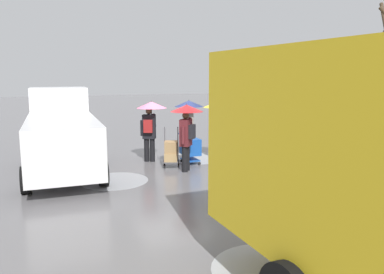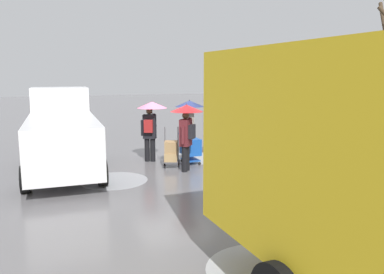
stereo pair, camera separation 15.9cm
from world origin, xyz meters
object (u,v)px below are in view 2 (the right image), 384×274
Objects in this scene: pedestrian_black_side at (186,122)px; pedestrian_far_side at (219,116)px; hand_dolly_boxes at (171,152)px; pedestrian_white_side at (189,115)px; cargo_van_parked_right at (62,135)px; pedestrian_pink_side at (151,117)px; shopping_cart_vendor at (190,147)px; street_lamp at (303,96)px.

pedestrian_black_side is 2.00m from pedestrian_far_side.
hand_dolly_boxes is at bearing 15.81° from pedestrian_far_side.
pedestrian_white_side reaches higher than hand_dolly_boxes.
pedestrian_far_side is (-1.64, -1.15, 0.00)m from pedestrian_black_side.
cargo_van_parked_right is at bearing 8.69° from pedestrian_white_side.
pedestrian_far_side is (-1.97, -0.56, 1.06)m from hand_dolly_boxes.
pedestrian_pink_side reaches higher than hand_dolly_boxes.
shopping_cart_vendor is 1.41m from pedestrian_white_side.
pedestrian_pink_side and pedestrian_far_side have the same top height.
pedestrian_pink_side reaches higher than shopping_cart_vendor.
pedestrian_black_side is at bearing -19.24° from street_lamp.
street_lamp reaches higher than pedestrian_black_side.
shopping_cart_vendor is at bearing 12.62° from pedestrian_far_side.
cargo_van_parked_right is 3.05m from pedestrian_pink_side.
pedestrian_black_side reaches higher than shopping_cart_vendor.
hand_dolly_boxes is (-3.35, 0.54, -0.66)m from cargo_van_parked_right.
pedestrian_pink_side is 1.00× the size of pedestrian_far_side.
hand_dolly_boxes is at bearing 48.19° from pedestrian_white_side.
street_lamp is at bearing 145.04° from pedestrian_pink_side.
hand_dolly_boxes is 4.56m from street_lamp.
hand_dolly_boxes is at bearing 170.78° from cargo_van_parked_right.
pedestrian_far_side is (-0.87, 0.67, -0.01)m from pedestrian_white_side.
pedestrian_white_side and pedestrian_far_side have the same top height.
pedestrian_black_side is 1.00× the size of pedestrian_far_side.
shopping_cart_vendor is at bearing 72.01° from pedestrian_white_side.
shopping_cart_vendor is 1.42m from pedestrian_black_side.
shopping_cart_vendor is (-4.14, 0.25, -0.61)m from cargo_van_parked_right.
pedestrian_white_side is (-1.09, -1.22, 1.07)m from hand_dolly_boxes.
pedestrian_far_side is at bearing -144.90° from pedestrian_black_side.
hand_dolly_boxes is 2.30m from pedestrian_far_side.
pedestrian_far_side is 3.07m from street_lamp.
hand_dolly_boxes is 1.57m from pedestrian_pink_side.
pedestrian_black_side is 1.00× the size of pedestrian_white_side.
pedestrian_white_side is at bearing -131.81° from hand_dolly_boxes.
pedestrian_black_side reaches higher than hand_dolly_boxes.
pedestrian_pink_side is at bearing -34.96° from street_lamp.
shopping_cart_vendor is 0.47× the size of pedestrian_black_side.
shopping_cart_vendor is at bearing 145.45° from pedestrian_pink_side.
hand_dolly_boxes is at bearing 109.00° from pedestrian_pink_side.
pedestrian_white_side is at bearing -112.88° from pedestrian_black_side.
cargo_van_parked_right is at bearing -18.20° from street_lamp.
pedestrian_black_side is (-3.68, 1.14, 0.39)m from cargo_van_parked_right.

